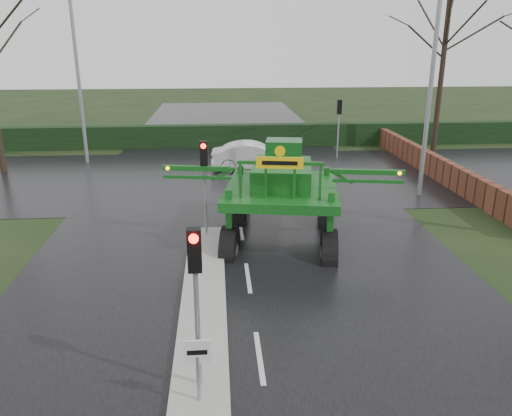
{
  "coord_description": "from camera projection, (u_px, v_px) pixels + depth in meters",
  "views": [
    {
      "loc": [
        -0.84,
        -9.55,
        6.75
      ],
      "look_at": [
        0.29,
        4.67,
        2.0
      ],
      "focal_mm": 35.0,
      "sensor_mm": 36.0,
      "label": 1
    }
  ],
  "objects": [
    {
      "name": "traffic_signal_near",
      "position": [
        195.0,
        275.0,
        9.36
      ],
      "size": [
        0.26,
        0.33,
        3.52
      ],
      "color": "gray",
      "rests_on": "ground"
    },
    {
      "name": "road_main",
      "position": [
        239.0,
        213.0,
        20.68
      ],
      "size": [
        14.0,
        80.0,
        0.02
      ],
      "primitive_type": "cube",
      "color": "black",
      "rests_on": "ground"
    },
    {
      "name": "traffic_signal_far",
      "position": [
        339.0,
        116.0,
        29.82
      ],
      "size": [
        0.26,
        0.33,
        3.52
      ],
      "rotation": [
        0.0,
        0.0,
        3.14
      ],
      "color": "gray",
      "rests_on": "ground"
    },
    {
      "name": "brick_wall",
      "position": [
        427.0,
        162.0,
        26.96
      ],
      "size": [
        0.4,
        20.0,
        1.2
      ],
      "primitive_type": "cube",
      "color": "#592D1E",
      "rests_on": "ground"
    },
    {
      "name": "keep_left_sign",
      "position": [
        198.0,
        361.0,
        9.37
      ],
      "size": [
        0.5,
        0.07,
        1.35
      ],
      "color": "gray",
      "rests_on": "ground"
    },
    {
      "name": "street_light_right",
      "position": [
        426.0,
        61.0,
        21.3
      ],
      "size": [
        3.85,
        0.3,
        10.0
      ],
      "color": "gray",
      "rests_on": "ground"
    },
    {
      "name": "crop_sprayer",
      "position": [
        229.0,
        188.0,
        16.36
      ],
      "size": [
        8.21,
        5.73,
        4.64
      ],
      "rotation": [
        0.0,
        0.0,
        -0.17
      ],
      "color": "black",
      "rests_on": "ground"
    },
    {
      "name": "white_sedan",
      "position": [
        254.0,
        170.0,
        27.74
      ],
      "size": [
        4.72,
        1.85,
        1.53
      ],
      "primitive_type": "imported",
      "rotation": [
        0.0,
        0.0,
        1.52
      ],
      "color": "silver",
      "rests_on": "ground"
    },
    {
      "name": "traffic_signal_mid",
      "position": [
        204.0,
        168.0,
        17.4
      ],
      "size": [
        0.26,
        0.33,
        3.52
      ],
      "color": "gray",
      "rests_on": "ground"
    },
    {
      "name": "median_island",
      "position": [
        204.0,
        293.0,
        13.94
      ],
      "size": [
        1.2,
        10.0,
        0.16
      ],
      "primitive_type": "cube",
      "color": "gray",
      "rests_on": "ground"
    },
    {
      "name": "hedge_row",
      "position": [
        229.0,
        136.0,
        33.69
      ],
      "size": [
        44.0,
        0.9,
        1.5
      ],
      "primitive_type": "cube",
      "color": "black",
      "rests_on": "ground"
    },
    {
      "name": "ground",
      "position": [
        259.0,
        358.0,
        11.23
      ],
      "size": [
        140.0,
        140.0,
        0.0
      ],
      "primitive_type": "plane",
      "color": "black",
      "rests_on": "ground"
    },
    {
      "name": "tree_right_far",
      "position": [
        445.0,
        47.0,
        30.02
      ],
      "size": [
        7.0,
        7.0,
        12.05
      ],
      "color": "black",
      "rests_on": "ground"
    },
    {
      "name": "road_cross",
      "position": [
        234.0,
        177.0,
        26.36
      ],
      "size": [
        80.0,
        12.0,
        0.02
      ],
      "primitive_type": "cube",
      "color": "black",
      "rests_on": "ground"
    },
    {
      "name": "street_light_left_far",
      "position": [
        82.0,
        57.0,
        27.64
      ],
      "size": [
        3.85,
        0.3,
        10.0
      ],
      "color": "gray",
      "rests_on": "ground"
    }
  ]
}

